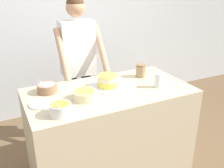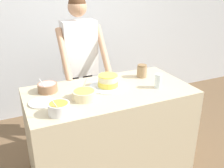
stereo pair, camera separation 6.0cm
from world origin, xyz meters
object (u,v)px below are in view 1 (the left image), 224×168
object	(u,v)px
person_baker	(78,56)
cake	(108,82)
frosting_bowl_yellow	(85,95)
ceramic_plate	(42,104)
drinking_glass	(158,80)
stoneware_jar	(141,71)
frosting_bowl_pink	(47,88)
frosting_bowl_orange	(60,109)

from	to	relation	value
person_baker	cake	xyz separation A→B (m)	(0.06, -0.66, -0.09)
frosting_bowl_yellow	ceramic_plate	world-z (taller)	frosting_bowl_yellow
drinking_glass	stoneware_jar	bearing A→B (deg)	88.49
ceramic_plate	stoneware_jar	bearing A→B (deg)	10.28
person_baker	frosting_bowl_pink	distance (m)	0.72
cake	stoneware_jar	size ratio (longest dim) A/B	2.67
frosting_bowl_orange	ceramic_plate	world-z (taller)	frosting_bowl_orange
person_baker	drinking_glass	distance (m)	1.00
frosting_bowl_orange	frosting_bowl_yellow	world-z (taller)	frosting_bowl_orange
frosting_bowl_yellow	drinking_glass	world-z (taller)	frosting_bowl_yellow
frosting_bowl_pink	frosting_bowl_orange	bearing A→B (deg)	-90.51
cake	stoneware_jar	distance (m)	0.44
cake	ceramic_plate	xyz separation A→B (m)	(-0.63, -0.09, -0.04)
ceramic_plate	person_baker	bearing A→B (deg)	52.66
drinking_glass	stoneware_jar	world-z (taller)	same
cake	ceramic_plate	bearing A→B (deg)	-171.88
person_baker	cake	world-z (taller)	person_baker
frosting_bowl_pink	ceramic_plate	xyz separation A→B (m)	(-0.09, -0.22, -0.04)
frosting_bowl_pink	frosting_bowl_orange	size ratio (longest dim) A/B	0.97
frosting_bowl_pink	ceramic_plate	size ratio (longest dim) A/B	0.83
frosting_bowl_orange	stoneware_jar	distance (m)	1.07
cake	stoneware_jar	world-z (taller)	stoneware_jar
cake	drinking_glass	bearing A→B (deg)	-26.12
cake	drinking_glass	world-z (taller)	drinking_glass
cake	drinking_glass	distance (m)	0.47
frosting_bowl_pink	stoneware_jar	distance (m)	0.97
cake	frosting_bowl_yellow	xyz separation A→B (m)	(-0.29, -0.15, -0.01)
frosting_bowl_yellow	ceramic_plate	bearing A→B (deg)	169.43
frosting_bowl_yellow	ceramic_plate	xyz separation A→B (m)	(-0.34, 0.06, -0.04)
frosting_bowl_pink	stoneware_jar	size ratio (longest dim) A/B	1.33
frosting_bowl_pink	drinking_glass	xyz separation A→B (m)	(0.96, -0.34, 0.03)
frosting_bowl_yellow	stoneware_jar	bearing A→B (deg)	19.68
cake	frosting_bowl_yellow	bearing A→B (deg)	-151.83
ceramic_plate	frosting_bowl_pink	bearing A→B (deg)	67.29
frosting_bowl_pink	frosting_bowl_yellow	xyz separation A→B (m)	(0.25, -0.29, -0.00)
cake	stoneware_jar	bearing A→B (deg)	13.41
person_baker	frosting_bowl_orange	distance (m)	1.10
cake	frosting_bowl_yellow	distance (m)	0.33
person_baker	stoneware_jar	world-z (taller)	person_baker
person_baker	drinking_glass	world-z (taller)	person_baker
frosting_bowl_pink	frosting_bowl_yellow	world-z (taller)	frosting_bowl_yellow
frosting_bowl_pink	drinking_glass	world-z (taller)	frosting_bowl_pink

